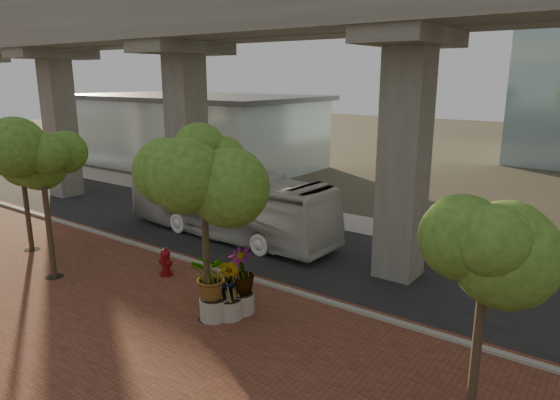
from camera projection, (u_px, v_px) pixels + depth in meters
The scene contains 17 objects.
ground at pixel (253, 259), 22.28m from camera, with size 160.00×160.00×0.00m, color #353026.
brick_plaza at pixel (95, 329), 16.00m from camera, with size 70.00×13.00×0.06m, color brown.
asphalt_road at pixel (279, 246), 23.84m from camera, with size 90.00×8.00×0.04m, color black.
curb_strip at pixel (222, 271), 20.69m from camera, with size 70.00×0.25×0.16m, color gray.
far_sidewalk at pixel (337, 220), 28.15m from camera, with size 90.00×3.00×0.06m, color gray.
transit_viaduct at pixel (279, 91), 22.09m from camera, with size 72.00×5.60×12.40m.
station_pavilion at pixel (193, 129), 45.49m from camera, with size 23.00×13.00×6.30m.
transit_bus at pixel (227, 204), 25.00m from camera, with size 2.83×12.04×3.36m, color silver.
fire_hydrant at pixel (166, 262), 20.15m from camera, with size 0.58×0.52×1.16m.
planter_front at pixel (213, 280), 16.30m from camera, with size 2.09×2.09×2.30m.
planter_right at pixel (241, 274), 16.76m from camera, with size 2.17×2.17×2.32m.
planter_left at pixel (229, 282), 16.41m from camera, with size 1.90×1.90×2.09m.
street_tree_far_west at pixel (20, 157), 22.21m from camera, with size 3.66×3.66×6.06m.
street_tree_near_west at pixel (41, 160), 18.94m from camera, with size 3.54×3.54×6.42m.
street_tree_near_east at pixel (203, 174), 15.42m from camera, with size 3.73×3.73×6.64m.
street_tree_far_east at pixel (487, 254), 10.68m from camera, with size 3.62×3.62×5.83m.
streetlamp_west at pixel (202, 130), 31.94m from camera, with size 0.39×1.14×7.88m.
Camera 1 is at (13.37, -16.23, 7.91)m, focal length 32.00 mm.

